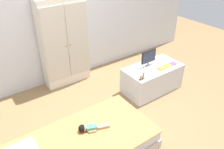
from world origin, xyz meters
TOP-DOWN VIEW (x-y plane):
  - ground_plane at (0.00, 0.00)m, footprint 10.00×10.00m
  - back_wall at (0.00, 1.57)m, footprint 6.40×0.05m
  - bed at (-0.53, -0.29)m, footprint 1.73×0.93m
  - doll at (-0.42, -0.21)m, footprint 0.38×0.20m
  - wardrobe at (0.07, 1.39)m, footprint 0.82×0.31m
  - tv_stand at (1.14, 0.28)m, footprint 1.00×0.53m
  - tv_monitor at (1.11, 0.37)m, footprint 0.30×0.10m
  - rocking_horse_toy at (0.73, 0.09)m, footprint 0.11×0.04m
  - book_orange at (1.22, 0.16)m, footprint 0.14×0.11m
  - book_yellow at (1.37, 0.16)m, footprint 0.11×0.10m
  - book_purple at (1.49, 0.16)m, footprint 0.12×0.09m

SIDE VIEW (x-z plane):
  - ground_plane at x=0.00m, z-range -0.02..0.00m
  - bed at x=-0.53m, z-range 0.00..0.29m
  - tv_stand at x=1.14m, z-range 0.00..0.46m
  - doll at x=-0.42m, z-range 0.28..0.38m
  - book_orange at x=1.22m, z-range 0.46..0.47m
  - book_yellow at x=1.37m, z-range 0.46..0.47m
  - book_purple at x=1.49m, z-range 0.46..0.48m
  - rocking_horse_toy at x=0.73m, z-range 0.46..0.58m
  - tv_monitor at x=1.11m, z-range 0.48..0.75m
  - wardrobe at x=0.07m, z-range 0.00..1.56m
  - back_wall at x=0.00m, z-range 0.00..2.70m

